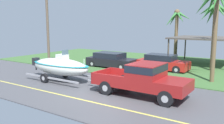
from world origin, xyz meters
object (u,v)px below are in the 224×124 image
Objects in this scene: palm_tree_near_left at (215,16)px; palm_tree_mid at (177,23)px; carport_awning at (207,39)px; palm_tree_near_right at (216,6)px; boat_on_trailer at (60,66)px; utility_pole at (48,27)px; pickup_truck_towing at (146,78)px; parked_sedan_far at (162,63)px; parked_sedan_near at (111,60)px.

palm_tree_near_left is 6.12m from palm_tree_mid.
carport_awning is 0.93× the size of palm_tree_near_right.
utility_pole reaches higher than boat_on_trailer.
parked_sedan_far is (-2.19, 7.75, -0.37)m from pickup_truck_towing.
parked_sedan_near is 1.07× the size of parked_sedan_far.
carport_awning is at bearing 60.86° from boat_on_trailer.
pickup_truck_towing is 1.21× the size of parked_sedan_near.
boat_on_trailer is at bearing -120.03° from parked_sedan_far.
boat_on_trailer is 14.63m from palm_tree_mid.
parked_sedan_far is 0.61× the size of utility_pole.
parked_sedan_near is 10.04m from palm_tree_near_right.
palm_tree_near_left is 1.05× the size of palm_tree_mid.
boat_on_trailer is at bearing -129.35° from palm_tree_near_left.
palm_tree_mid is (-0.99, 6.12, 3.45)m from parked_sedan_far.
boat_on_trailer reaches higher than parked_sedan_far.
parked_sedan_far is 0.66× the size of palm_tree_near_right.
carport_awning is (0.29, 12.48, 1.57)m from pickup_truck_towing.
palm_tree_near_right is (2.29, 5.51, 4.13)m from pickup_truck_towing.
pickup_truck_towing is at bearing -43.90° from parked_sedan_near.
boat_on_trailer is 1.06× the size of palm_tree_near_left.
palm_tree_near_right is at bearing -78.41° from palm_tree_near_left.
parked_sedan_far is at bearing 105.79° from pickup_truck_towing.
carport_awning reaches higher than pickup_truck_towing.
palm_tree_near_right reaches higher than palm_tree_near_left.
parked_sedan_near is (-6.64, 6.39, -0.36)m from pickup_truck_towing.
utility_pole reaches higher than parked_sedan_near.
carport_awning is 1.04× the size of palm_tree_near_left.
palm_tree_mid reaches higher than parked_sedan_near.
palm_tree_mid is at bearing 65.16° from parked_sedan_near.
boat_on_trailer is 1.43× the size of parked_sedan_far.
utility_pole is (-9.08, -9.93, -0.40)m from palm_tree_mid.
palm_tree_near_left is (1.11, -2.63, 2.01)m from carport_awning.
palm_tree_near_right reaches higher than parked_sedan_far.
palm_tree_mid reaches higher than boat_on_trailer.
palm_tree_mid is (-3.18, 13.87, 3.08)m from pickup_truck_towing.
palm_tree_mid is at bearing 47.55° from utility_pole.
palm_tree_near_right is at bearing 31.60° from boat_on_trailer.
utility_pole is (-10.07, -3.81, 3.05)m from parked_sedan_far.
parked_sedan_far is 5.68m from carport_awning.
carport_awning is at bearing 62.33° from parked_sedan_far.
boat_on_trailer is at bearing -90.22° from parked_sedan_near.
palm_tree_near_right is 14.71m from utility_pole.
palm_tree_mid is at bearing 123.22° from palm_tree_near_right.
pickup_truck_towing is at bearing -112.58° from palm_tree_near_right.
carport_awning is (2.48, 4.73, 1.93)m from parked_sedan_far.
boat_on_trailer is at bearing -104.11° from palm_tree_mid.
utility_pole is at bearing -173.84° from palm_tree_near_right.
pickup_truck_towing is at bearing -17.81° from utility_pole.
parked_sedan_far is at bearing 16.92° from parked_sedan_near.
pickup_truck_towing is 9.23m from parked_sedan_near.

